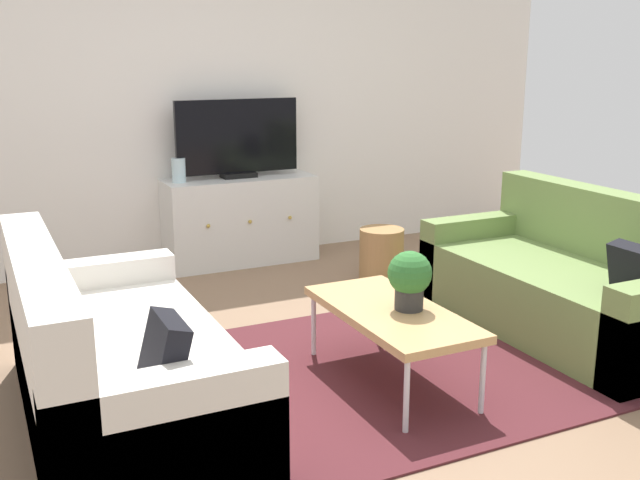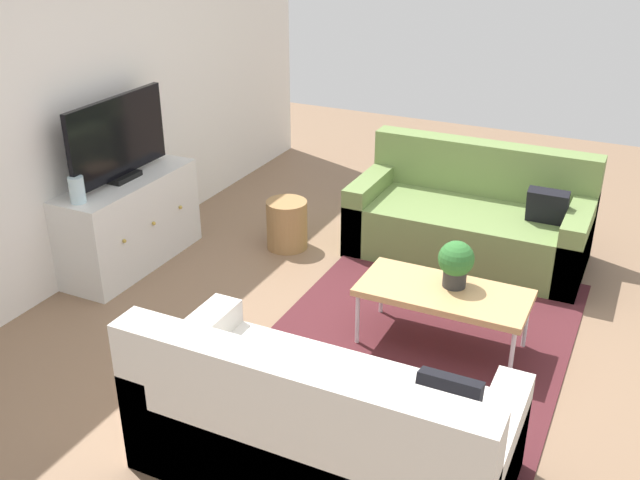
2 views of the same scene
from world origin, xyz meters
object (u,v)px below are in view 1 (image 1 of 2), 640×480
object	(u,v)px
tv_console	(241,220)
couch_right_side	(572,286)
potted_plant	(410,277)
wicker_basket	(381,255)
coffee_table	(391,315)
flat_screen_tv	(238,139)
glass_vase	(179,170)
couch_left_side	(106,368)

from	to	relation	value
tv_console	couch_right_side	bearing A→B (deg)	-60.13
potted_plant	tv_console	distance (m)	2.62
potted_plant	wicker_basket	bearing A→B (deg)	64.10
tv_console	wicker_basket	distance (m)	1.26
tv_console	wicker_basket	size ratio (longest dim) A/B	3.03
wicker_basket	tv_console	bearing A→B (deg)	129.28
coffee_table	potted_plant	bearing A→B (deg)	-27.60
flat_screen_tv	glass_vase	size ratio (longest dim) A/B	5.34
couch_right_side	couch_left_side	bearing A→B (deg)	180.00
couch_left_side	flat_screen_tv	xyz separation A→B (m)	(1.52, 2.39, 0.75)
flat_screen_tv	glass_vase	bearing A→B (deg)	-177.73
glass_vase	wicker_basket	bearing A→B (deg)	-36.78
flat_screen_tv	wicker_basket	bearing A→B (deg)	-51.29
potted_plant	glass_vase	world-z (taller)	glass_vase
couch_right_side	tv_console	xyz separation A→B (m)	(-1.36, 2.37, 0.07)
couch_left_side	couch_right_side	world-z (taller)	same
couch_right_side	glass_vase	xyz separation A→B (m)	(-1.87, 2.37, 0.53)
coffee_table	flat_screen_tv	distance (m)	2.67
couch_left_side	flat_screen_tv	world-z (taller)	flat_screen_tv
coffee_table	potted_plant	distance (m)	0.22
couch_right_side	flat_screen_tv	world-z (taller)	flat_screen_tv
potted_plant	flat_screen_tv	distance (m)	2.67
glass_vase	flat_screen_tv	bearing A→B (deg)	2.27
couch_right_side	potted_plant	bearing A→B (deg)	-170.18
couch_left_side	glass_vase	world-z (taller)	glass_vase
potted_plant	tv_console	world-z (taller)	potted_plant
couch_left_side	couch_right_side	distance (m)	2.88
couch_right_side	flat_screen_tv	size ratio (longest dim) A/B	1.80
couch_right_side	tv_console	distance (m)	2.74
coffee_table	wicker_basket	xyz separation A→B (m)	(0.88, 1.60, -0.18)
flat_screen_tv	glass_vase	world-z (taller)	flat_screen_tv
flat_screen_tv	glass_vase	distance (m)	0.55
potted_plant	coffee_table	bearing A→B (deg)	152.40
wicker_basket	couch_right_side	bearing A→B (deg)	-67.89
flat_screen_tv	coffee_table	bearing A→B (deg)	-91.82
couch_left_side	glass_vase	bearing A→B (deg)	66.90
coffee_table	potted_plant	world-z (taller)	potted_plant
couch_left_side	tv_console	bearing A→B (deg)	57.43
couch_right_side	coffee_table	size ratio (longest dim) A/B	1.71
coffee_table	glass_vase	world-z (taller)	glass_vase
couch_right_side	wicker_basket	distance (m)	1.52
glass_vase	wicker_basket	xyz separation A→B (m)	(1.30, -0.97, -0.61)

